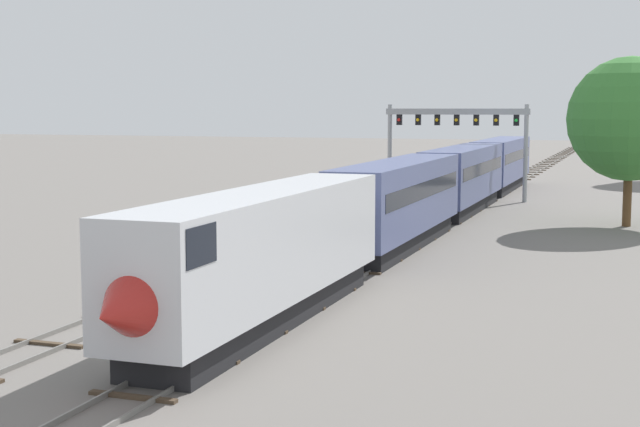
{
  "coord_description": "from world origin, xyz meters",
  "views": [
    {
      "loc": [
        14.66,
        -27.01,
        7.73
      ],
      "look_at": [
        1.0,
        12.0,
        3.0
      ],
      "focal_mm": 52.03,
      "sensor_mm": 36.0,
      "label": 1
    }
  ],
  "objects": [
    {
      "name": "signal_gantry",
      "position": [
        -0.25,
        50.1,
        5.93
      ],
      "size": [
        12.1,
        0.49,
        8.01
      ],
      "color": "#999BA0",
      "rests_on": "ground"
    },
    {
      "name": "track_near",
      "position": [
        -3.5,
        40.0,
        0.07
      ],
      "size": [
        2.6,
        160.0,
        0.16
      ],
      "color": "slate",
      "rests_on": "ground"
    },
    {
      "name": "passenger_train",
      "position": [
        2.0,
        32.25,
        2.6
      ],
      "size": [
        3.04,
        77.51,
        4.8
      ],
      "color": "silver",
      "rests_on": "ground"
    },
    {
      "name": "ground_plane",
      "position": [
        0.0,
        0.0,
        0.0
      ],
      "size": [
        400.0,
        400.0,
        0.0
      ],
      "primitive_type": "plane",
      "color": "slate"
    },
    {
      "name": "trackside_tree_left",
      "position": [
        13.72,
        36.41,
        7.0
      ],
      "size": [
        8.08,
        8.08,
        11.05
      ],
      "color": "brown",
      "rests_on": "ground"
    },
    {
      "name": "track_main",
      "position": [
        2.0,
        60.0,
        0.07
      ],
      "size": [
        2.6,
        200.0,
        0.16
      ],
      "color": "slate",
      "rests_on": "ground"
    }
  ]
}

